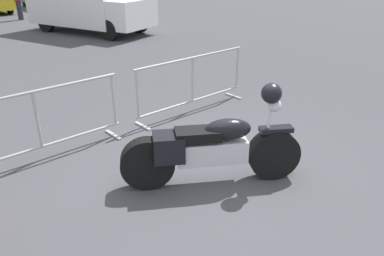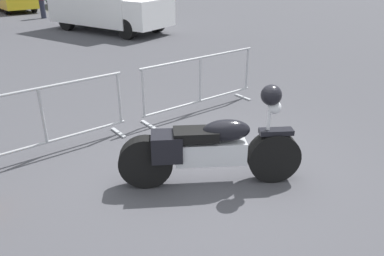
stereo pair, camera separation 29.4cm
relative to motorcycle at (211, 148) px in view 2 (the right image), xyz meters
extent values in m
plane|color=#424247|center=(0.20, 0.13, -0.51)|extent=(120.00, 120.00, 0.00)
cylinder|color=black|center=(0.71, -0.45, -0.17)|extent=(0.69, 0.54, 0.69)
cylinder|color=black|center=(-0.71, 0.45, -0.17)|extent=(0.69, 0.54, 0.69)
cube|color=silver|center=(0.00, 0.00, -0.06)|extent=(0.91, 0.71, 0.30)
ellipsoid|color=black|center=(0.17, -0.10, 0.25)|extent=(0.66, 0.56, 0.28)
cube|color=black|center=(-0.16, 0.10, 0.20)|extent=(0.64, 0.56, 0.13)
cube|color=black|center=(-0.48, 0.30, 0.05)|extent=(0.51, 0.50, 0.35)
cube|color=black|center=(0.71, -0.45, 0.20)|extent=(0.45, 0.36, 0.06)
cylinder|color=silver|center=(0.62, -0.39, 0.35)|extent=(0.06, 0.06, 0.49)
sphere|color=silver|center=(0.66, -0.42, 0.54)|extent=(0.17, 0.17, 0.17)
sphere|color=black|center=(0.62, -0.39, 0.70)|extent=(0.26, 0.26, 0.26)
cylinder|color=#9EA0A5|center=(-1.47, 2.09, 0.54)|extent=(2.60, 0.07, 0.04)
cylinder|color=#9EA0A5|center=(-1.47, 2.09, -0.31)|extent=(2.60, 0.07, 0.04)
cylinder|color=#9EA0A5|center=(-1.47, 2.09, 0.11)|extent=(0.04, 0.04, 0.85)
cylinder|color=#9EA0A5|center=(-0.22, 2.10, 0.11)|extent=(0.04, 0.04, 0.85)
cube|color=#9EA0A5|center=(-0.29, 2.10, -0.50)|extent=(0.06, 0.44, 0.03)
cylinder|color=#9EA0A5|center=(1.47, 2.09, 0.54)|extent=(2.60, 0.07, 0.04)
cylinder|color=#9EA0A5|center=(1.47, 2.09, -0.31)|extent=(2.60, 0.07, 0.04)
cylinder|color=#9EA0A5|center=(0.22, 2.08, 0.11)|extent=(0.04, 0.04, 0.85)
cylinder|color=#9EA0A5|center=(1.47, 2.09, 0.11)|extent=(0.04, 0.04, 0.85)
cylinder|color=#9EA0A5|center=(2.72, 2.10, 0.11)|extent=(0.04, 0.04, 0.85)
cube|color=#9EA0A5|center=(0.29, 2.08, -0.50)|extent=(0.06, 0.44, 0.03)
cube|color=#9EA0A5|center=(2.65, 2.10, -0.50)|extent=(0.06, 0.44, 0.03)
cube|color=white|center=(4.54, 8.98, 0.33)|extent=(2.09, 1.47, 1.00)
cylinder|color=black|center=(5.21, 9.63, -0.15)|extent=(0.46, 0.76, 0.72)
cylinder|color=black|center=(3.62, 9.08, -0.15)|extent=(0.46, 0.76, 0.72)
cylinder|color=black|center=(4.13, 12.75, -0.15)|extent=(0.46, 0.76, 0.72)
cylinder|color=black|center=(2.55, 12.20, -0.15)|extent=(0.46, 0.76, 0.72)
cube|color=yellow|center=(2.32, 19.84, 0.06)|extent=(1.80, 4.09, 0.65)
cylinder|color=black|center=(2.95, 21.16, -0.21)|extent=(0.23, 0.61, 0.60)
cylinder|color=black|center=(1.68, 18.53, -0.21)|extent=(0.23, 0.61, 0.60)
cylinder|color=black|center=(3.06, 18.58, -0.21)|extent=(0.23, 0.61, 0.60)
cylinder|color=black|center=(4.72, 21.10, -0.20)|extent=(0.24, 0.64, 0.63)
cylinder|color=black|center=(4.84, 18.39, -0.20)|extent=(0.24, 0.64, 0.63)
cylinder|color=black|center=(6.28, 18.45, -0.20)|extent=(0.24, 0.64, 0.63)
cylinder|color=#262838|center=(2.80, 16.09, -0.09)|extent=(0.34, 0.34, 0.85)
cylinder|color=#ADA89E|center=(8.59, 16.19, -0.44)|extent=(3.36, 3.36, 0.14)
cylinder|color=#38662D|center=(8.59, 16.19, -0.36)|extent=(3.09, 3.09, 0.02)
camera|label=1|loc=(-2.98, -3.07, 2.25)|focal=35.00mm
camera|label=2|loc=(-2.75, -3.25, 2.25)|focal=35.00mm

